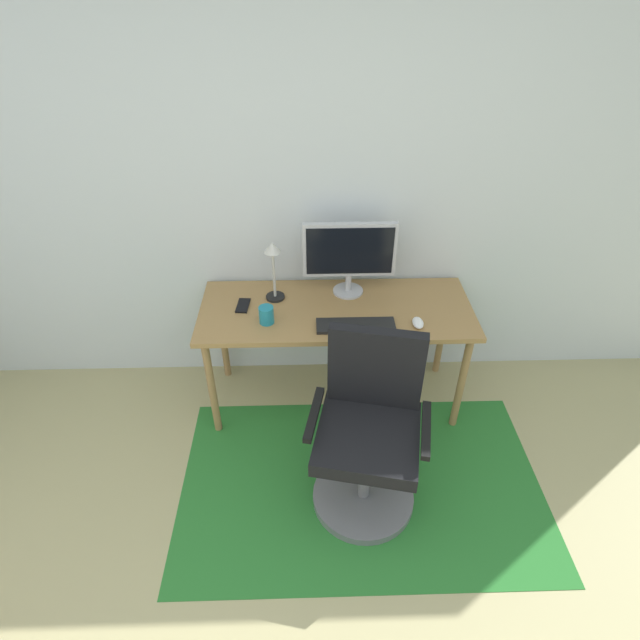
# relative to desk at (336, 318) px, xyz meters

# --- Properties ---
(wall_back) EXTENTS (6.00, 0.10, 2.60)m
(wall_back) POSITION_rel_desk_xyz_m (-0.10, 0.38, 0.65)
(wall_back) COLOR silver
(wall_back) RESTS_ON ground
(area_rug) EXTENTS (1.96, 1.21, 0.01)m
(area_rug) POSITION_rel_desk_xyz_m (0.11, -0.67, -0.64)
(area_rug) COLOR #28712B
(area_rug) RESTS_ON ground
(desk) EXTENTS (1.57, 0.62, 0.72)m
(desk) POSITION_rel_desk_xyz_m (0.00, 0.00, 0.00)
(desk) COLOR olive
(desk) RESTS_ON ground
(monitor) EXTENTS (0.53, 0.18, 0.45)m
(monitor) POSITION_rel_desk_xyz_m (0.08, 0.17, 0.34)
(monitor) COLOR #B2B2B7
(monitor) RESTS_ON desk
(keyboard) EXTENTS (0.43, 0.13, 0.02)m
(keyboard) POSITION_rel_desk_xyz_m (0.10, -0.18, 0.08)
(keyboard) COLOR black
(keyboard) RESTS_ON desk
(computer_mouse) EXTENTS (0.06, 0.10, 0.03)m
(computer_mouse) POSITION_rel_desk_xyz_m (0.44, -0.18, 0.09)
(computer_mouse) COLOR white
(computer_mouse) RESTS_ON desk
(coffee_cup) EXTENTS (0.08, 0.08, 0.10)m
(coffee_cup) POSITION_rel_desk_xyz_m (-0.39, -0.13, 0.12)
(coffee_cup) COLOR teal
(coffee_cup) RESTS_ON desk
(cell_phone) EXTENTS (0.08, 0.15, 0.01)m
(cell_phone) POSITION_rel_desk_xyz_m (-0.54, 0.03, 0.08)
(cell_phone) COLOR black
(cell_phone) RESTS_ON desk
(desk_lamp) EXTENTS (0.11, 0.11, 0.37)m
(desk_lamp) POSITION_rel_desk_xyz_m (-0.35, 0.11, 0.32)
(desk_lamp) COLOR black
(desk_lamp) RESTS_ON desk
(office_chair) EXTENTS (0.62, 0.58, 0.98)m
(office_chair) POSITION_rel_desk_xyz_m (0.13, -0.72, -0.23)
(office_chair) COLOR slate
(office_chair) RESTS_ON ground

